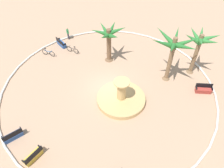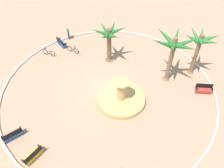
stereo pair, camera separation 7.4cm
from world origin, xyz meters
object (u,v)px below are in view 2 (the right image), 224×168
Objects in this scene: palm_tree_by_curb at (200,44)px; bench_southeast at (62,43)px; bench_west at (33,156)px; bicycle_red_frame at (73,50)px; bench_east at (13,135)px; palm_tree_near_fountain at (174,47)px; fountain at (121,98)px; person_cyclist_helmet at (68,33)px; bicycle_by_lamppost at (49,53)px; bench_north at (204,90)px; palm_tree_mid_plaza at (109,37)px.

palm_tree_by_curb is 3.08× the size of bench_southeast.
bicycle_red_frame is at bearing -100.60° from bench_west.
bench_west is (-1.93, 1.95, 0.00)m from bench_east.
palm_tree_by_curb is at bearing -150.93° from bench_west.
palm_tree_near_fountain is at bearing -148.22° from bench_west.
fountain is 2.79× the size of person_cyclist_helmet.
bench_east reaches higher than bicycle_red_frame.
bench_southeast is (14.33, -6.25, -3.36)m from palm_tree_by_curb.
fountain is at bearing 134.43° from bicycle_by_lamppost.
fountain is 2.87× the size of bench_southeast.
palm_tree_near_fountain is 3.08m from palm_tree_by_curb.
bench_north is at bearing 93.36° from palm_tree_by_curb.
palm_tree_near_fountain is at bearing -158.18° from bench_east.
bench_east is at bearing 77.02° from bench_southeast.
bench_east is 17.83m from bench_north.
bench_southeast is 2.27m from bicycle_by_lamppost.
person_cyclist_helmet reaches higher than bench_west.
bench_west is at bearing 59.69° from palm_tree_mid_plaza.
palm_tree_by_curb is 3.24× the size of bench_west.
bench_east is at bearing 19.12° from fountain.
bench_east is 1.06× the size of bench_west.
bench_west is at bearing 79.40° from bicycle_red_frame.
palm_tree_by_curb is 1.16× the size of palm_tree_mid_plaza.
person_cyclist_helmet is at bearing -63.71° from fountain.
bicycle_by_lamppost is at bearing 56.66° from person_cyclist_helmet.
palm_tree_by_curb is at bearing -86.64° from bench_north.
bicycle_by_lamppost is at bearing -45.57° from fountain.
fountain is 2.84× the size of bench_east.
palm_tree_mid_plaza is 7.15m from person_cyclist_helmet.
bicycle_red_frame is (-2.49, -13.31, 0.04)m from bench_west.
bench_east and bench_west have the same top height.
bicycle_by_lamppost is 3.99m from person_cyclist_helmet.
person_cyclist_helmet reaches higher than bicycle_by_lamppost.
palm_tree_mid_plaza reaches higher than person_cyclist_helmet.
palm_tree_mid_plaza is at bearing -34.13° from bench_north.
bench_north and bench_southeast have the same top height.
person_cyclist_helmet reaches higher than bicycle_red_frame.
fountain is 2.93× the size of bicycle_by_lamppost.
palm_tree_near_fountain reaches higher than bench_north.
palm_tree_mid_plaza is 2.63× the size of bench_east.
fountain reaches higher than bench_north.
palm_tree_mid_plaza is at bearing -132.19° from bench_east.
fountain is 9.80m from bench_east.
palm_tree_by_curb is at bearing 156.43° from bench_southeast.
palm_tree_near_fountain is (-5.09, -2.54, 3.70)m from fountain.
bicycle_red_frame is at bearing -59.29° from fountain.
person_cyclist_helmet is (13.53, -7.74, -2.78)m from palm_tree_by_curb.
palm_tree_near_fountain is at bearing 146.40° from palm_tree_mid_plaza.
palm_tree_mid_plaza is 10.99m from bench_north.
bench_southeast is at bearing -31.93° from palm_tree_near_fountain.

